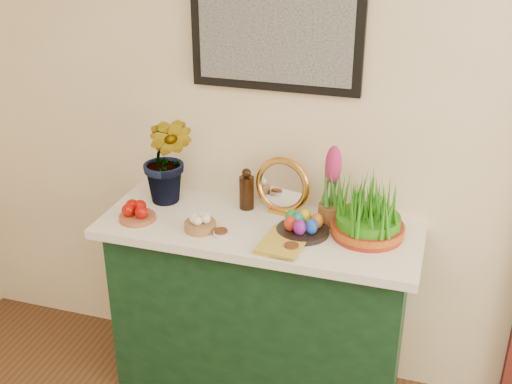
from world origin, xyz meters
TOP-DOWN VIEW (x-y plane):
  - sideboard at (-0.32, 2.00)m, footprint 1.30×0.45m
  - tablecloth at (-0.32, 2.00)m, footprint 1.40×0.55m
  - hyacinth_green at (-0.78, 2.10)m, footprint 0.29×0.24m
  - apple_bowl at (-0.85, 1.89)m, footprint 0.21×0.21m
  - garlic_basket at (-0.55, 1.89)m, footprint 0.16×0.16m
  - vinegar_cruet at (-0.42, 2.14)m, footprint 0.07×0.07m
  - mirror at (-0.26, 2.16)m, footprint 0.27×0.10m
  - book at (-0.26, 1.87)m, footprint 0.18×0.25m
  - spice_dish_left at (-0.44, 1.86)m, footprint 0.07×0.07m
  - spice_dish_right at (-0.13, 1.83)m, footprint 0.07×0.07m
  - egg_plate at (-0.12, 1.98)m, footprint 0.27×0.27m
  - hyacinth_pink at (-0.03, 2.11)m, footprint 0.11×0.11m
  - wheatgrass_sabzeh at (0.14, 2.05)m, footprint 0.31×0.31m

SIDE VIEW (x-z plane):
  - sideboard at x=-0.32m, z-range 0.00..0.85m
  - tablecloth at x=-0.32m, z-range 0.85..0.89m
  - spice_dish_left at x=-0.44m, z-range 0.89..0.92m
  - spice_dish_right at x=-0.13m, z-range 0.89..0.92m
  - book at x=-0.26m, z-range 0.89..0.92m
  - garlic_basket at x=-0.55m, z-range 0.88..0.96m
  - apple_bowl at x=-0.85m, z-range 0.88..0.96m
  - egg_plate at x=-0.12m, z-range 0.88..0.97m
  - vinegar_cruet at x=-0.42m, z-range 0.88..1.07m
  - wheatgrass_sabzeh at x=0.14m, z-range 0.87..1.13m
  - mirror at x=-0.26m, z-range 0.88..1.15m
  - hyacinth_pink at x=-0.03m, z-range 0.87..1.23m
  - hyacinth_green at x=-0.78m, z-range 0.89..1.46m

